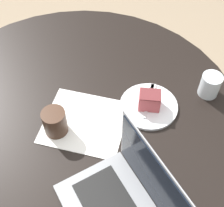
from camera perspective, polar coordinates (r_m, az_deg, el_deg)
ground_plane at (r=1.83m, az=-4.53°, el=-15.68°), size 12.00×12.00×0.00m
dining_table at (r=1.28m, az=-6.27°, el=-5.03°), size 1.27×1.27×0.74m
paper_document at (r=1.15m, az=-5.00°, el=-3.38°), size 0.30×0.27×0.00m
plate at (r=1.19m, az=6.71°, el=-0.47°), size 0.22×0.22×0.01m
cake_slice at (r=1.15m, az=6.88°, el=0.62°), size 0.08×0.07×0.07m
fork at (r=1.21m, az=6.92°, el=1.23°), size 0.03×0.17×0.00m
coffee_glass at (r=1.10m, az=-10.40°, el=-3.38°), size 0.08×0.08×0.10m
water_glass at (r=1.25m, az=17.49°, el=3.24°), size 0.08×0.08×0.09m
laptop at (r=0.96m, az=1.86°, el=-17.58°), size 0.40×0.41×0.25m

